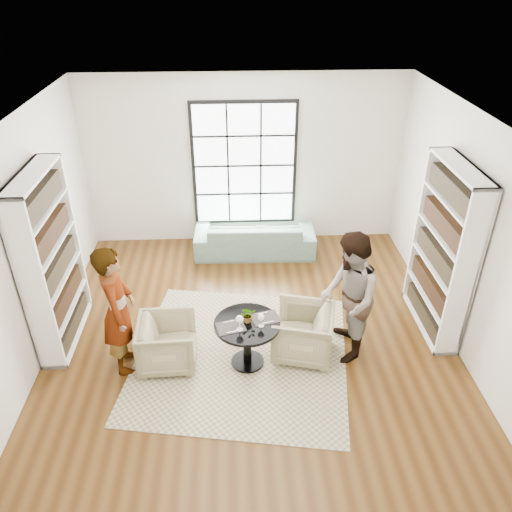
{
  "coord_description": "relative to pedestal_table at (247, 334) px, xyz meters",
  "views": [
    {
      "loc": [
        -0.21,
        -5.26,
        4.56
      ],
      "look_at": [
        0.07,
        0.4,
        1.15
      ],
      "focal_mm": 35.0,
      "sensor_mm": 36.0,
      "label": 1
    }
  ],
  "objects": [
    {
      "name": "ground",
      "position": [
        0.08,
        0.4,
        -0.49
      ],
      "size": [
        6.0,
        6.0,
        0.0
      ],
      "primitive_type": "plane",
      "color": "#563714"
    },
    {
      "name": "room_shell",
      "position": [
        0.08,
        0.94,
        0.77
      ],
      "size": [
        6.0,
        6.01,
        6.0
      ],
      "color": "silver",
      "rests_on": "ground"
    },
    {
      "name": "rug",
      "position": [
        -0.08,
        0.15,
        -0.48
      ],
      "size": [
        3.15,
        3.15,
        0.01
      ],
      "primitive_type": "cube",
      "rotation": [
        0.0,
        0.0,
        -0.17
      ],
      "color": "tan",
      "rests_on": "ground"
    },
    {
      "name": "pedestal_table",
      "position": [
        0.0,
        0.0,
        0.0
      ],
      "size": [
        0.83,
        0.83,
        0.67
      ],
      "rotation": [
        0.0,
        0.0,
        0.26
      ],
      "color": "black",
      "rests_on": "ground"
    },
    {
      "name": "sofa",
      "position": [
        0.23,
        2.85,
        -0.18
      ],
      "size": [
        2.12,
        0.88,
        0.61
      ],
      "primitive_type": "imported",
      "rotation": [
        0.0,
        0.0,
        3.11
      ],
      "color": "gray",
      "rests_on": "ground"
    },
    {
      "name": "armchair_left",
      "position": [
        -1.02,
        0.06,
        -0.15
      ],
      "size": [
        0.75,
        0.73,
        0.66
      ],
      "primitive_type": "imported",
      "rotation": [
        0.0,
        0.0,
        1.6
      ],
      "color": "tan",
      "rests_on": "ground"
    },
    {
      "name": "armchair_right",
      "position": [
        0.73,
        0.16,
        -0.14
      ],
      "size": [
        0.92,
        0.91,
        0.7
      ],
      "primitive_type": "imported",
      "rotation": [
        0.0,
        0.0,
        -1.82
      ],
      "color": "tan",
      "rests_on": "ground"
    },
    {
      "name": "person_left",
      "position": [
        -1.57,
        0.06,
        0.39
      ],
      "size": [
        0.48,
        0.68,
        1.74
      ],
      "primitive_type": "imported",
      "rotation": [
        0.0,
        0.0,
        1.67
      ],
      "color": "gray",
      "rests_on": "ground"
    },
    {
      "name": "person_right",
      "position": [
        1.28,
        0.16,
        0.4
      ],
      "size": [
        0.72,
        0.9,
        1.77
      ],
      "primitive_type": "imported",
      "rotation": [
        0.0,
        0.0,
        -1.63
      ],
      "color": "gray",
      "rests_on": "ground"
    },
    {
      "name": "placemat_left",
      "position": [
        -0.2,
        -0.08,
        0.18
      ],
      "size": [
        0.4,
        0.34,
        0.01
      ],
      "primitive_type": "cube",
      "rotation": [
        0.0,
        0.0,
        0.26
      ],
      "color": "#2A2724",
      "rests_on": "pedestal_table"
    },
    {
      "name": "placemat_right",
      "position": [
        0.23,
        0.08,
        0.18
      ],
      "size": [
        0.4,
        0.34,
        0.01
      ],
      "primitive_type": "cube",
      "rotation": [
        0.0,
        0.0,
        0.26
      ],
      "color": "#2A2724",
      "rests_on": "pedestal_table"
    },
    {
      "name": "cutlery_left",
      "position": [
        -0.2,
        -0.08,
        0.19
      ],
      "size": [
        0.19,
        0.25,
        0.01
      ],
      "primitive_type": null,
      "rotation": [
        0.0,
        0.0,
        0.26
      ],
      "color": "silver",
      "rests_on": "placemat_left"
    },
    {
      "name": "cutlery_right",
      "position": [
        0.23,
        0.08,
        0.19
      ],
      "size": [
        0.19,
        0.25,
        0.01
      ],
      "primitive_type": null,
      "rotation": [
        0.0,
        0.0,
        0.26
      ],
      "color": "silver",
      "rests_on": "placemat_right"
    },
    {
      "name": "wine_glass_left",
      "position": [
        -0.09,
        -0.13,
        0.33
      ],
      "size": [
        0.1,
        0.1,
        0.21
      ],
      "color": "silver",
      "rests_on": "pedestal_table"
    },
    {
      "name": "wine_glass_right",
      "position": [
        0.17,
        -0.07,
        0.31
      ],
      "size": [
        0.08,
        0.08,
        0.19
      ],
      "color": "silver",
      "rests_on": "pedestal_table"
    },
    {
      "name": "flower_centerpiece",
      "position": [
        0.01,
        0.03,
        0.28
      ],
      "size": [
        0.21,
        0.2,
        0.2
      ],
      "primitive_type": "imported",
      "rotation": [
        0.0,
        0.0,
        0.22
      ],
      "color": "gray",
      "rests_on": "pedestal_table"
    }
  ]
}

